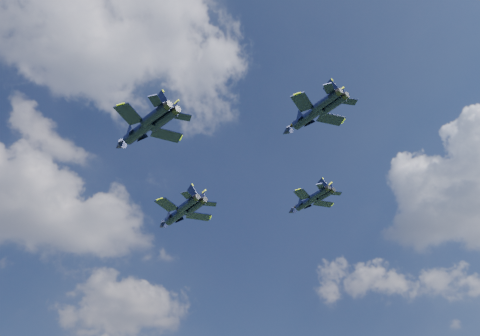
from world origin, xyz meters
name	(u,v)px	position (x,y,z in m)	size (l,w,h in m)	color
jet_lead	(176,215)	(-9.93, 24.21, 60.92)	(13.29, 18.09, 4.26)	black
jet_left	(138,132)	(-23.61, -1.83, 61.30)	(12.83, 17.62, 4.20)	black
jet_right	(306,203)	(16.67, 13.73, 63.81)	(10.69, 14.53, 3.42)	black
jet_slot	(307,117)	(2.49, -15.05, 61.78)	(11.15, 15.28, 3.61)	black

